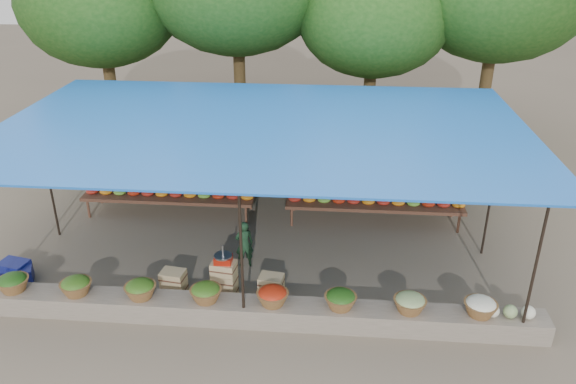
# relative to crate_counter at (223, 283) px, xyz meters

# --- Properties ---
(ground) EXTENTS (60.00, 60.00, 0.00)m
(ground) POSITION_rel_crate_counter_xyz_m (0.54, 2.05, -0.31)
(ground) COLOR #65584A
(ground) RESTS_ON ground
(stone_curb) EXTENTS (10.60, 0.55, 0.40)m
(stone_curb) POSITION_rel_crate_counter_xyz_m (0.54, -0.70, -0.11)
(stone_curb) COLOR #655C50
(stone_curb) RESTS_ON ground
(stall_canopy) EXTENTS (10.80, 6.60, 2.82)m
(stall_canopy) POSITION_rel_crate_counter_xyz_m (0.54, 2.12, 2.36)
(stall_canopy) COLOR black
(stall_canopy) RESTS_ON ground
(produce_baskets) EXTENTS (8.98, 0.58, 0.34)m
(produce_baskets) POSITION_rel_crate_counter_xyz_m (0.44, -0.70, 0.25)
(produce_baskets) COLOR brown
(produce_baskets) RESTS_ON stone_curb
(netting_backdrop) EXTENTS (10.60, 0.06, 2.50)m
(netting_backdrop) POSITION_rel_crate_counter_xyz_m (0.54, 5.20, 0.94)
(netting_backdrop) COLOR #164017
(netting_backdrop) RESTS_ON ground
(fruit_table_left) EXTENTS (4.21, 0.95, 0.93)m
(fruit_table_left) POSITION_rel_crate_counter_xyz_m (-1.96, 3.40, 0.30)
(fruit_table_left) COLOR #4F2D1F
(fruit_table_left) RESTS_ON ground
(fruit_table_right) EXTENTS (4.21, 0.95, 0.93)m
(fruit_table_right) POSITION_rel_crate_counter_xyz_m (3.04, 3.40, 0.30)
(fruit_table_right) COLOR #4F2D1F
(fruit_table_right) RESTS_ON ground
(crate_counter) EXTENTS (2.39, 0.40, 0.77)m
(crate_counter) POSITION_rel_crate_counter_xyz_m (0.00, 0.00, 0.00)
(crate_counter) COLOR tan
(crate_counter) RESTS_ON ground
(weighing_scale) EXTENTS (0.34, 0.34, 0.37)m
(weighing_scale) POSITION_rel_crate_counter_xyz_m (0.03, -0.00, 0.55)
(weighing_scale) COLOR #AF1D0E
(weighing_scale) RESTS_ON crate_counter
(vendor_seated) EXTENTS (0.44, 0.36, 1.04)m
(vendor_seated) POSITION_rel_crate_counter_xyz_m (0.24, 1.12, 0.21)
(vendor_seated) COLOR #1A3A22
(vendor_seated) RESTS_ON ground
(customer_left) EXTENTS (1.08, 0.98, 1.79)m
(customer_left) POSITION_rel_crate_counter_xyz_m (-1.98, 4.42, 0.59)
(customer_left) COLOR slate
(customer_left) RESTS_ON ground
(customer_mid) EXTENTS (1.29, 0.87, 1.84)m
(customer_mid) POSITION_rel_crate_counter_xyz_m (1.45, 4.34, 0.61)
(customer_mid) COLOR slate
(customer_mid) RESTS_ON ground
(customer_right) EXTENTS (0.96, 0.87, 1.57)m
(customer_right) POSITION_rel_crate_counter_xyz_m (3.55, 4.35, 0.47)
(customer_right) COLOR slate
(customer_right) RESTS_ON ground
(blue_crate_front) EXTENTS (0.58, 0.52, 0.29)m
(blue_crate_front) POSITION_rel_crate_counter_xyz_m (-4.16, 0.12, -0.17)
(blue_crate_front) COLOR navy
(blue_crate_front) RESTS_ON ground
(blue_crate_back) EXTENTS (0.64, 0.51, 0.34)m
(blue_crate_back) POSITION_rel_crate_counter_xyz_m (-4.38, 0.32, -0.14)
(blue_crate_back) COLOR navy
(blue_crate_back) RESTS_ON ground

